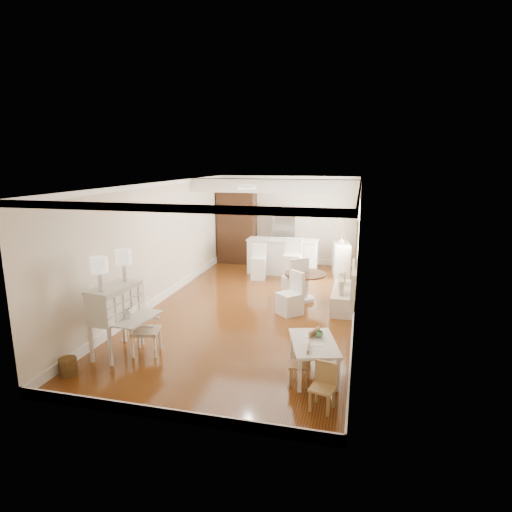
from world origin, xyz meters
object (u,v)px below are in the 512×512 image
at_px(breakfast_counter, 282,257).
at_px(bar_stool_left, 259,262).
at_px(dining_table, 305,287).
at_px(slip_chair_near, 290,293).
at_px(wicker_basket, 68,366).
at_px(pantry_cabinet, 237,228).
at_px(kids_table, 313,358).
at_px(sideboard, 341,259).
at_px(kids_chair_a, 299,364).
at_px(bar_stool_right, 292,260).
at_px(secretary_bureau, 116,320).
at_px(gustavian_armchair, 146,330).
at_px(fridge, 295,238).
at_px(slip_chair_far, 295,277).
at_px(kids_chair_c, 323,387).
at_px(kids_chair_b, 307,346).

distance_m(breakfast_counter, bar_stool_left, 0.93).
height_order(dining_table, slip_chair_near, slip_chair_near).
height_order(wicker_basket, bar_stool_left, bar_stool_left).
bearing_deg(bar_stool_left, wicker_basket, -110.91).
bearing_deg(dining_table, pantry_cabinet, 128.07).
relative_size(kids_table, sideboard, 1.12).
relative_size(kids_table, kids_chair_a, 1.79).
distance_m(kids_chair_a, bar_stool_right, 5.66).
distance_m(secretary_bureau, dining_table, 4.57).
height_order(gustavian_armchair, slip_chair_near, slip_chair_near).
bearing_deg(kids_table, bar_stool_right, 102.65).
bearing_deg(dining_table, secretary_bureau, -127.55).
xyz_separation_m(dining_table, slip_chair_near, (-0.21, -0.98, 0.13)).
distance_m(pantry_cabinet, fridge, 1.92).
height_order(secretary_bureau, breakfast_counter, secretary_bureau).
relative_size(kids_chair_a, slip_chair_far, 0.60).
relative_size(bar_stool_left, pantry_cabinet, 0.43).
xyz_separation_m(bar_stool_left, bar_stool_right, (0.94, 0.08, 0.09)).
bearing_deg(kids_chair_c, gustavian_armchair, 176.10).
bearing_deg(slip_chair_far, dining_table, 110.69).
distance_m(dining_table, slip_chair_far, 0.37).
height_order(breakfast_counter, bar_stool_right, bar_stool_right).
relative_size(slip_chair_near, breakfast_counter, 0.46).
xyz_separation_m(slip_chair_near, slip_chair_far, (-0.07, 1.16, 0.04)).
bearing_deg(secretary_bureau, breakfast_counter, 79.43).
height_order(kids_chair_b, breakfast_counter, breakfast_counter).
distance_m(wicker_basket, fridge, 8.26).
bearing_deg(secretary_bureau, dining_table, 58.70).
bearing_deg(gustavian_armchair, slip_chair_far, -42.33).
xyz_separation_m(gustavian_armchair, slip_chair_near, (2.10, 2.50, 0.05)).
bearing_deg(pantry_cabinet, kids_table, -64.92).
bearing_deg(secretary_bureau, slip_chair_far, 62.88).
relative_size(wicker_basket, fridge, 0.15).
bearing_deg(wicker_basket, secretary_bureau, 68.08).
bearing_deg(sideboard, kids_chair_b, -100.54).
bearing_deg(kids_chair_b, kids_chair_c, 38.61).
distance_m(breakfast_counter, fridge, 1.14).
bearing_deg(slip_chair_near, sideboard, 118.22).
relative_size(kids_chair_a, bar_stool_right, 0.53).
distance_m(kids_chair_c, bar_stool_left, 6.53).
xyz_separation_m(gustavian_armchair, fridge, (1.53, 6.87, 0.48)).
relative_size(gustavian_armchair, kids_chair_a, 1.37).
height_order(kids_chair_b, dining_table, dining_table).
xyz_separation_m(wicker_basket, kids_chair_b, (3.58, 1.23, 0.20)).
bearing_deg(gustavian_armchair, slip_chair_near, -53.36).
bearing_deg(fridge, pantry_cabinet, 179.10).
distance_m(slip_chair_far, bar_stool_right, 1.52).
bearing_deg(kids_chair_a, slip_chair_near, -171.89).
height_order(kids_chair_b, pantry_cabinet, pantry_cabinet).
relative_size(wicker_basket, slip_chair_near, 0.29).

